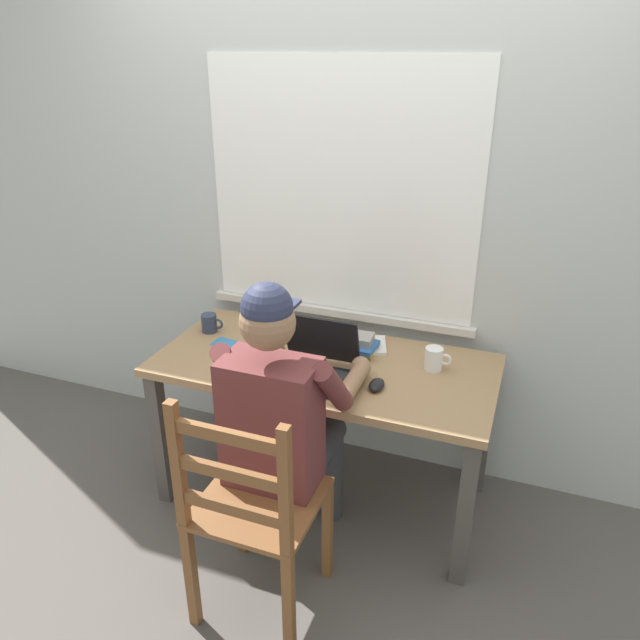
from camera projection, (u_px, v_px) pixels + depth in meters
name	position (u px, v px, depth m)	size (l,w,h in m)	color
ground_plane	(324.00, 492.00, 2.90)	(8.00, 8.00, 0.00)	#56514C
back_wall	(357.00, 205.00, 2.73)	(6.00, 0.08, 2.60)	beige
desk	(325.00, 381.00, 2.65)	(1.46, 0.69, 0.71)	#9E7A51
seated_person	(284.00, 415.00, 2.26)	(0.50, 0.60, 1.26)	brown
wooden_chair	(253.00, 511.00, 2.11)	(0.42, 0.42, 0.96)	brown
laptop	(314.00, 362.00, 2.50)	(0.33, 0.30, 0.23)	black
computer_mouse	(377.00, 385.00, 2.40)	(0.06, 0.10, 0.03)	black
coffee_mug_white	(434.00, 359.00, 2.53)	(0.11, 0.07, 0.10)	white
coffee_mug_dark	(210.00, 323.00, 2.87)	(0.11, 0.07, 0.09)	#2D384C
book_stack_main	(356.00, 344.00, 2.69)	(0.20, 0.17, 0.08)	gold
paper_pile_near_laptop	(313.00, 337.00, 2.81)	(0.24, 0.18, 0.02)	white
paper_pile_back_corner	(364.00, 345.00, 2.74)	(0.20, 0.18, 0.02)	silver
landscape_photo_print	(227.00, 343.00, 2.77)	(0.13, 0.09, 0.00)	teal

